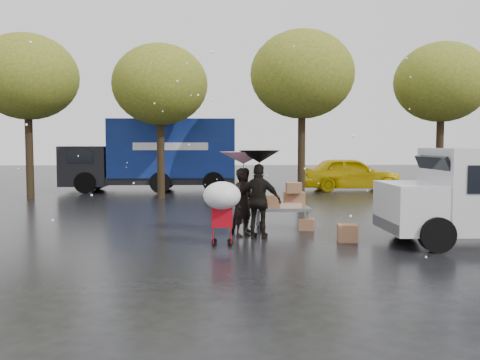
{
  "coord_description": "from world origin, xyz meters",
  "views": [
    {
      "loc": [
        -0.86,
        -11.64,
        2.28
      ],
      "look_at": [
        -0.44,
        1.0,
        1.4
      ],
      "focal_mm": 38.0,
      "sensor_mm": 36.0,
      "label": 1
    }
  ],
  "objects_px": {
    "person_pink": "(243,202)",
    "person_black": "(259,201)",
    "blue_truck": "(156,155)",
    "vendor_cart": "(285,202)",
    "shopping_cart": "(222,199)",
    "yellow_taxi": "(350,174)"
  },
  "relations": [
    {
      "from": "person_pink",
      "to": "blue_truck",
      "type": "bearing_deg",
      "value": 57.75
    },
    {
      "from": "person_pink",
      "to": "vendor_cart",
      "type": "bearing_deg",
      "value": -6.96
    },
    {
      "from": "person_black",
      "to": "shopping_cart",
      "type": "height_order",
      "value": "person_black"
    },
    {
      "from": "yellow_taxi",
      "to": "shopping_cart",
      "type": "bearing_deg",
      "value": 153.34
    },
    {
      "from": "person_black",
      "to": "blue_truck",
      "type": "bearing_deg",
      "value": -55.43
    },
    {
      "from": "person_pink",
      "to": "vendor_cart",
      "type": "xyz_separation_m",
      "value": [
        1.16,
        1.05,
        -0.12
      ]
    },
    {
      "from": "vendor_cart",
      "to": "yellow_taxi",
      "type": "height_order",
      "value": "yellow_taxi"
    },
    {
      "from": "vendor_cart",
      "to": "yellow_taxi",
      "type": "bearing_deg",
      "value": 67.75
    },
    {
      "from": "person_black",
      "to": "person_pink",
      "type": "bearing_deg",
      "value": -25.6
    },
    {
      "from": "person_pink",
      "to": "vendor_cart",
      "type": "height_order",
      "value": "person_pink"
    },
    {
      "from": "yellow_taxi",
      "to": "person_black",
      "type": "bearing_deg",
      "value": 155.11
    },
    {
      "from": "shopping_cart",
      "to": "yellow_taxi",
      "type": "bearing_deg",
      "value": 65.13
    },
    {
      "from": "vendor_cart",
      "to": "shopping_cart",
      "type": "bearing_deg",
      "value": -126.12
    },
    {
      "from": "person_pink",
      "to": "blue_truck",
      "type": "xyz_separation_m",
      "value": [
        -3.78,
        12.48,
        0.91
      ]
    },
    {
      "from": "person_black",
      "to": "vendor_cart",
      "type": "bearing_deg",
      "value": -103.08
    },
    {
      "from": "person_pink",
      "to": "yellow_taxi",
      "type": "height_order",
      "value": "person_pink"
    },
    {
      "from": "person_pink",
      "to": "yellow_taxi",
      "type": "relative_size",
      "value": 0.35
    },
    {
      "from": "person_black",
      "to": "yellow_taxi",
      "type": "xyz_separation_m",
      "value": [
        5.42,
        12.71,
        -0.08
      ]
    },
    {
      "from": "person_pink",
      "to": "yellow_taxi",
      "type": "bearing_deg",
      "value": 15.79
    },
    {
      "from": "person_pink",
      "to": "person_black",
      "type": "distance_m",
      "value": 0.51
    },
    {
      "from": "shopping_cart",
      "to": "yellow_taxi",
      "type": "height_order",
      "value": "yellow_taxi"
    },
    {
      "from": "person_pink",
      "to": "person_black",
      "type": "xyz_separation_m",
      "value": [
        0.37,
        -0.34,
        0.06
      ]
    }
  ]
}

